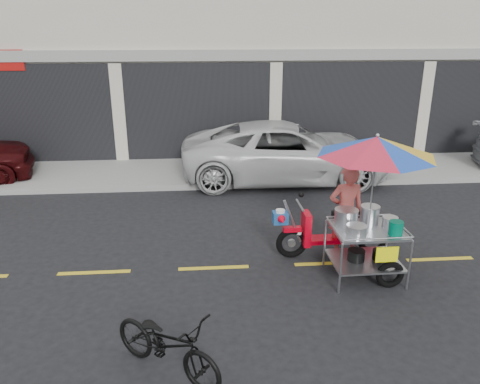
{
  "coord_description": "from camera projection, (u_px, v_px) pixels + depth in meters",
  "views": [
    {
      "loc": [
        -2.11,
        -7.07,
        3.93
      ],
      "look_at": [
        -1.5,
        0.6,
        1.15
      ],
      "focal_mm": 35.0,
      "sensor_mm": 36.0,
      "label": 1
    }
  ],
  "objects": [
    {
      "name": "ground",
      "position": [
        329.0,
        263.0,
        8.12
      ],
      "size": [
        90.0,
        90.0,
        0.0
      ],
      "primitive_type": "plane",
      "color": "black"
    },
    {
      "name": "sidewalk",
      "position": [
        279.0,
        168.0,
        13.25
      ],
      "size": [
        45.0,
        3.0,
        0.15
      ],
      "primitive_type": "cube",
      "color": "gray",
      "rests_on": "ground"
    },
    {
      "name": "shophouse_block",
      "position": [
        337.0,
        15.0,
        16.82
      ],
      "size": [
        36.0,
        8.11,
        10.4
      ],
      "color": "beige",
      "rests_on": "ground"
    },
    {
      "name": "centerline",
      "position": [
        329.0,
        263.0,
        8.12
      ],
      "size": [
        42.0,
        0.1,
        0.01
      ],
      "primitive_type": "cube",
      "color": "gold",
      "rests_on": "ground"
    },
    {
      "name": "white_pickup",
      "position": [
        287.0,
        152.0,
        12.28
      ],
      "size": [
        5.56,
        2.73,
        1.52
      ],
      "primitive_type": "imported",
      "rotation": [
        0.0,
        0.0,
        1.53
      ],
      "color": "silver",
      "rests_on": "ground"
    },
    {
      "name": "near_bicycle",
      "position": [
        167.0,
        343.0,
        5.45
      ],
      "size": [
        1.58,
        1.42,
        0.83
      ],
      "primitive_type": "imported",
      "rotation": [
        0.0,
        0.0,
        0.9
      ],
      "color": "black",
      "rests_on": "ground"
    },
    {
      "name": "food_vendor_rig",
      "position": [
        362.0,
        184.0,
        7.5
      ],
      "size": [
        2.38,
        1.88,
        2.39
      ],
      "rotation": [
        0.0,
        0.0,
        0.02
      ],
      "color": "black",
      "rests_on": "ground"
    }
  ]
}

